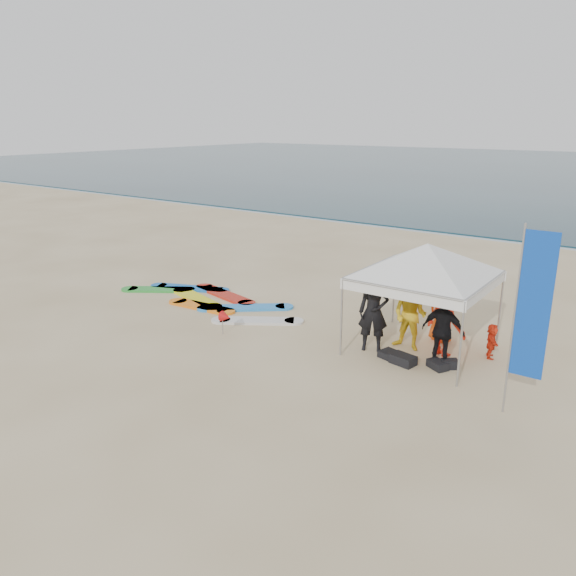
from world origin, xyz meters
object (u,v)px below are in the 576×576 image
Objects in this scene: person_orange_b at (442,311)px; marker_pennant at (226,317)px; person_yellow at (410,315)px; feather_flag at (532,308)px; person_black_b at (443,331)px; canopy_tent at (428,244)px; person_black_a at (373,312)px; surfboard_spread at (210,300)px; person_orange_a at (446,320)px; person_seated at (492,341)px.

marker_pennant is at bearing 45.90° from person_orange_b.
person_yellow is 1.07m from person_orange_b.
feather_flag is at bearing -29.11° from person_yellow.
person_black_b is 0.42× the size of canopy_tent.
surfboard_spread is (-5.85, 0.50, -0.94)m from person_black_a.
marker_pennant is 0.10× the size of surfboard_spread.
marker_pennant is at bearing 43.31° from person_orange_a.
person_yellow reaches higher than marker_pennant.
feather_flag is 7.48m from marker_pennant.
feather_flag is (2.79, -1.95, -0.47)m from canopy_tent.
marker_pennant is at bearing 14.77° from person_black_b.
canopy_tent is at bearing 145.02° from feather_flag.
person_black_b is 0.26× the size of surfboard_spread.
person_black_a reaches higher than person_orange_b.
canopy_tent reaches higher than surfboard_spread.
person_black_a is 2.82m from person_seated.
person_orange_a is at bearing -75.45° from person_black_b.
person_seated is 6.55m from marker_pennant.
person_black_a is at bearing 67.52° from person_orange_b.
person_orange_a is (1.53, 0.73, -0.11)m from person_black_a.
person_black_b is 5.45m from marker_pennant.
person_orange_b reaches higher than surfboard_spread.
surfboard_spread is (-6.55, -0.07, -0.84)m from person_yellow.
person_black_b is (1.70, 0.11, -0.14)m from person_black_a.
person_yellow is at bearing 14.98° from person_black_a.
feather_flag reaches higher than canopy_tent.
feather_flag is (2.05, -1.37, 1.32)m from person_black_b.
person_orange_a is 0.47× the size of feather_flag.
surfboard_spread is (-7.00, -1.03, -0.75)m from person_orange_b.
person_yellow reaches higher than surfboard_spread.
feather_flag reaches higher than person_yellow.
person_orange_a is at bearing 12.74° from person_yellow.
person_orange_a is 0.43× the size of canopy_tent.
canopy_tent is (0.27, 0.11, 1.76)m from person_yellow.
person_yellow is 2.76× the size of marker_pennant.
person_seated is at bearing 4.80° from surfboard_spread.
person_orange_a is at bearing 22.29° from marker_pennant.
person_yellow reaches higher than person_orange_a.
person_yellow reaches higher than person_orange_b.
feather_flag reaches higher than person_seated.
person_orange_b is at bearing 66.72° from person_yellow.
person_yellow is (0.69, 0.57, -0.10)m from person_black_a.
person_orange_a reaches higher than person_seated.
person_yellow is at bearing 24.36° from marker_pennant.
feather_flag is at bearing 145.39° from person_black_b.
person_orange_a is 1.11× the size of person_orange_b.
person_yellow is at bearing -156.89° from canopy_tent.
person_seated is (0.80, 1.09, -0.42)m from person_black_b.
person_black_b is 1.41m from person_seated.
person_black_b is (1.00, -0.46, -0.04)m from person_yellow.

